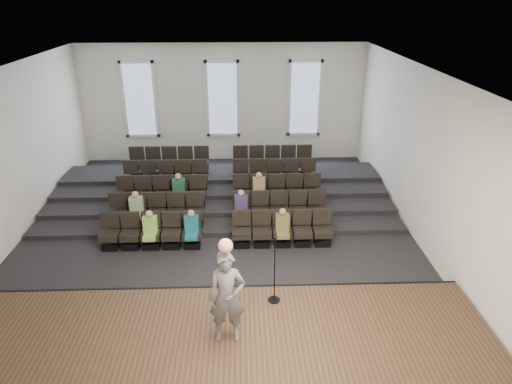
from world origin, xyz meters
TOP-DOWN VIEW (x-y plane):
  - ground at (0.00, 0.00)m, footprint 14.00×14.00m
  - ceiling at (0.00, 0.00)m, footprint 12.00×14.00m
  - wall_back at (0.00, 7.02)m, footprint 12.00×0.04m
  - wall_front at (0.00, -7.02)m, footprint 12.00×0.04m
  - wall_left at (-6.02, 0.00)m, footprint 0.04×14.00m
  - wall_right at (6.02, 0.00)m, footprint 0.04×14.00m
  - stage at (0.00, -5.10)m, footprint 11.80×3.60m
  - stage_lip at (0.00, -3.33)m, footprint 11.80×0.06m
  - risers at (0.00, 3.17)m, footprint 11.80×4.80m
  - seating_rows at (-0.00, 1.54)m, footprint 6.80×4.70m
  - windows at (0.00, 6.95)m, footprint 8.44×0.10m
  - audience at (-0.36, 0.30)m, footprint 4.85×2.64m
  - speaker at (0.43, -5.04)m, footprint 0.73×0.48m
  - mic_stand at (1.44, -3.89)m, footprint 0.28×0.28m

SIDE VIEW (x-z plane):
  - ground at x=0.00m, z-range 0.00..0.00m
  - risers at x=0.00m, z-range -0.10..0.50m
  - stage at x=0.00m, z-range 0.00..0.50m
  - stage_lip at x=0.00m, z-range -0.01..0.51m
  - seating_rows at x=0.00m, z-range -0.15..1.52m
  - audience at x=-0.36m, z-range 0.26..1.36m
  - mic_stand at x=1.44m, z-range 0.16..1.84m
  - speaker at x=0.43m, z-range 0.50..2.48m
  - wall_back at x=0.00m, z-range 0.00..5.00m
  - wall_front at x=0.00m, z-range 0.00..5.00m
  - wall_left at x=-6.02m, z-range 0.00..5.00m
  - wall_right at x=6.02m, z-range 0.00..5.00m
  - windows at x=0.00m, z-range 1.08..4.32m
  - ceiling at x=0.00m, z-range 5.00..5.02m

